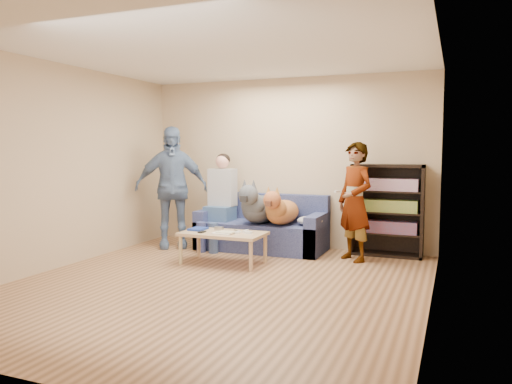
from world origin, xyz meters
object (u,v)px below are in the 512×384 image
at_px(person_seated, 220,197).
at_px(coffee_table, 223,236).
at_px(camera_silver, 219,228).
at_px(person_standing_left, 171,187).
at_px(dog_tan, 281,210).
at_px(sofa, 263,231).
at_px(notebook_blue, 198,229).
at_px(person_standing_right, 355,202).
at_px(bookshelf, 387,208).
at_px(dog_gray, 259,207).

relative_size(person_seated, coffee_table, 1.34).
bearing_deg(camera_silver, person_standing_left, 151.98).
bearing_deg(dog_tan, coffee_table, -120.09).
distance_m(sofa, dog_tan, 0.56).
xyz_separation_m(person_standing_left, dog_tan, (1.72, 0.17, -0.29)).
relative_size(notebook_blue, camera_silver, 2.36).
xyz_separation_m(person_standing_right, sofa, (-1.44, 0.26, -0.52)).
bearing_deg(person_standing_right, bookshelf, 92.37).
xyz_separation_m(notebook_blue, dog_gray, (0.56, 0.84, 0.23)).
distance_m(person_seated, dog_gray, 0.69).
height_order(dog_tan, bookshelf, bookshelf).
height_order(person_standing_right, dog_tan, person_standing_right).
bearing_deg(person_seated, person_standing_left, -158.58).
bearing_deg(notebook_blue, person_standing_right, 21.76).
distance_m(person_standing_left, coffee_table, 1.51).
bearing_deg(dog_tan, person_standing_right, -1.66).
relative_size(notebook_blue, bookshelf, 0.20).
bearing_deg(sofa, dog_tan, -32.12).
distance_m(notebook_blue, coffee_table, 0.41).
relative_size(dog_tan, bookshelf, 0.89).
xyz_separation_m(person_standing_right, camera_silver, (-1.69, -0.72, -0.36)).
distance_m(person_standing_left, sofa, 1.55).
bearing_deg(camera_silver, coffee_table, -45.00).
bearing_deg(coffee_table, bookshelf, 34.53).
relative_size(person_seated, dog_gray, 1.15).
relative_size(notebook_blue, dog_tan, 0.22).
bearing_deg(notebook_blue, camera_silver, 14.04).
bearing_deg(sofa, camera_silver, -104.71).
distance_m(person_standing_left, notebook_blue, 1.15).
bearing_deg(person_standing_left, dog_tan, -25.93).
bearing_deg(person_standing_left, notebook_blue, -70.22).
distance_m(person_standing_left, person_seated, 0.76).
height_order(notebook_blue, camera_silver, camera_silver).
bearing_deg(notebook_blue, coffee_table, -7.13).
bearing_deg(sofa, coffee_table, -97.11).
relative_size(camera_silver, dog_tan, 0.09).
xyz_separation_m(person_standing_left, notebook_blue, (0.81, -0.65, -0.50)).
distance_m(camera_silver, dog_gray, 0.84).
xyz_separation_m(dog_tan, coffee_table, (-0.50, -0.87, -0.26)).
bearing_deg(bookshelf, person_seated, -171.66).
bearing_deg(person_standing_left, camera_silver, -59.52).
height_order(person_standing_left, bookshelf, person_standing_left).
bearing_deg(person_seated, person_standing_right, -3.67).
xyz_separation_m(notebook_blue, sofa, (0.54, 1.05, -0.15)).
relative_size(sofa, dog_gray, 1.49).
relative_size(person_standing_left, notebook_blue, 7.14).
height_order(person_standing_right, notebook_blue, person_standing_right).
relative_size(person_standing_right, person_standing_left, 0.87).
xyz_separation_m(person_seated, dog_tan, (1.03, -0.10, -0.14)).
bearing_deg(camera_silver, dog_gray, 70.19).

